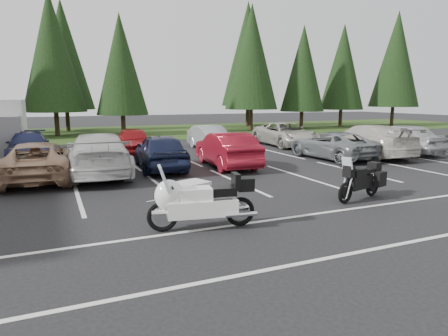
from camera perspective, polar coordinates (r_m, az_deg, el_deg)
ground at (r=13.30m, az=1.70°, el=-2.98°), size 120.00×120.00×0.00m
grass_strip at (r=36.27m, az=-14.75°, el=4.92°), size 80.00×16.00×0.01m
lake_water at (r=67.46m, az=-15.54°, el=7.06°), size 70.00×50.00×0.02m
stall_markings at (r=15.09m, az=-1.54°, el=-1.41°), size 32.00×16.00×0.01m
conifer_4 at (r=34.81m, az=-23.39°, el=15.02°), size 4.80×4.80×11.17m
conifer_5 at (r=33.88m, az=-14.53°, el=14.13°), size 4.14×4.14×9.63m
conifer_6 at (r=38.28m, az=3.97°, el=15.52°), size 4.93×4.93×11.48m
conifer_7 at (r=40.78m, az=11.23°, el=13.75°), size 4.27×4.27×9.94m
conifer_8 at (r=44.75m, az=16.62°, el=13.64°), size 4.53×4.53×10.56m
conifer_9 at (r=47.96m, az=23.37°, el=14.06°), size 5.19×5.19×12.10m
conifer_back_b at (r=39.43m, az=-21.98°, el=14.77°), size 4.97×4.97×11.58m
conifer_back_c at (r=43.43m, az=3.44°, el=15.90°), size 5.50×5.50×12.81m
car_near_2 at (r=16.05m, az=-25.06°, el=0.89°), size 2.67×5.24×1.42m
car_near_3 at (r=16.19m, az=-17.47°, el=1.89°), size 2.80×5.92×1.67m
car_near_4 at (r=16.96m, az=-9.07°, el=2.36°), size 2.21×4.66×1.54m
car_near_5 at (r=17.47m, az=0.36°, el=2.67°), size 1.92×4.72×1.52m
car_near_6 at (r=20.56m, az=15.17°, el=3.18°), size 2.52×4.98×1.35m
car_near_7 at (r=21.84m, az=19.65°, el=3.72°), size 2.56×5.78×1.65m
car_near_8 at (r=23.75m, az=23.70°, el=3.92°), size 2.42×5.03×1.66m
car_far_1 at (r=21.73m, az=-26.14°, el=2.85°), size 1.91×4.64×1.34m
car_far_2 at (r=21.72m, az=-12.77°, el=3.74°), size 2.09×4.37×1.44m
car_far_3 at (r=23.45m, az=-1.91°, el=4.36°), size 1.60×4.27×1.39m
car_far_4 at (r=25.43m, az=8.83°, el=4.80°), size 2.72×5.47×1.49m
touring_motorcycle at (r=9.12m, az=-3.17°, el=-4.09°), size 2.87×1.33×1.53m
cargo_trailer at (r=11.07m, az=-5.02°, el=-3.78°), size 1.73×1.33×0.71m
adventure_motorcycle at (r=12.40m, az=18.85°, el=-1.25°), size 2.37×1.35×1.36m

